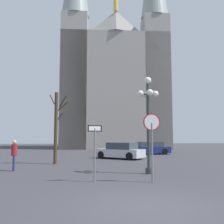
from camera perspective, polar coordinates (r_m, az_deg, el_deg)
ground_plane at (r=7.44m, az=8.34°, el=-20.40°), size 120.00×120.00×0.00m
cathedral at (r=43.02m, az=0.48°, el=7.90°), size 17.52×13.54×38.80m
stop_sign at (r=10.85m, az=8.99°, el=-5.00°), size 0.73×0.08×2.88m
one_way_arrow_sign at (r=10.90m, az=-3.94°, el=-7.56°), size 0.62×0.21×2.39m
street_lamp at (r=13.34m, az=8.18°, el=0.14°), size 1.13×1.13×5.05m
bare_tree at (r=18.17m, az=-12.50°, el=-3.02°), size 1.36×1.35×5.02m
parked_car_near_navy at (r=27.48m, az=8.35°, el=-8.13°), size 4.56×2.03×1.33m
parked_car_far_silver at (r=21.90m, az=1.92°, el=-8.82°), size 4.29×3.92×1.38m
pedestrian_walking at (r=15.23m, az=-21.25°, el=-8.48°), size 0.32×0.32×1.70m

